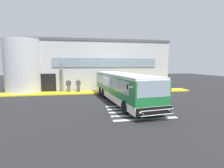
{
  "coord_description": "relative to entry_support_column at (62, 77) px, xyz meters",
  "views": [
    {
      "loc": [
        -1.96,
        -15.93,
        3.53
      ],
      "look_at": [
        0.96,
        1.16,
        1.5
      ],
      "focal_mm": 26.53,
      "sensor_mm": 36.0,
      "label": 1
    }
  ],
  "objects": [
    {
      "name": "ground_plane",
      "position": [
        4.64,
        -5.4,
        -1.98
      ],
      "size": [
        80.0,
        90.0,
        0.02
      ],
      "primitive_type": "cube",
      "color": "#232326",
      "rests_on": "ground"
    },
    {
      "name": "bay_paint_stripes",
      "position": [
        6.64,
        -9.6,
        -1.97
      ],
      "size": [
        4.4,
        3.96,
        0.01
      ],
      "color": "silver",
      "rests_on": "ground"
    },
    {
      "name": "bus_main_foreground",
      "position": [
        6.24,
        -6.26,
        -0.64
      ],
      "size": [
        4.06,
        11.86,
        2.7
      ],
      "color": "#1E7238",
      "rests_on": "ground"
    },
    {
      "name": "terminal_building",
      "position": [
        3.96,
        6.19,
        1.48
      ],
      "size": [
        21.57,
        13.8,
        6.92
      ],
      "color": "#B7B7BC",
      "rests_on": "ground"
    },
    {
      "name": "entry_support_column",
      "position": [
        0.0,
        0.0,
        0.0
      ],
      "size": [
        0.28,
        0.28,
        3.65
      ],
      "primitive_type": "cylinder",
      "color": "slate",
      "rests_on": "boarding_curb"
    },
    {
      "name": "passenger_near_column",
      "position": [
        0.8,
        -0.52,
        -0.89
      ],
      "size": [
        0.59,
        0.24,
        1.68
      ],
      "color": "#4C4233",
      "rests_on": "boarding_curb"
    },
    {
      "name": "safety_bollard_yellow",
      "position": [
        4.97,
        -1.8,
        -1.52
      ],
      "size": [
        0.18,
        0.18,
        0.9
      ],
      "primitive_type": "cylinder",
      "color": "yellow",
      "rests_on": "ground"
    },
    {
      "name": "passenger_by_doorway",
      "position": [
        1.97,
        -0.41,
        -0.86
      ],
      "size": [
        0.59,
        0.38,
        1.68
      ],
      "color": "#2D2D33",
      "rests_on": "boarding_curb"
    },
    {
      "name": "boarding_curb",
      "position": [
        4.64,
        -0.6,
        -1.9
      ],
      "size": [
        23.77,
        2.0,
        0.15
      ],
      "primitive_type": "cube",
      "color": "yellow",
      "rests_on": "ground"
    }
  ]
}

